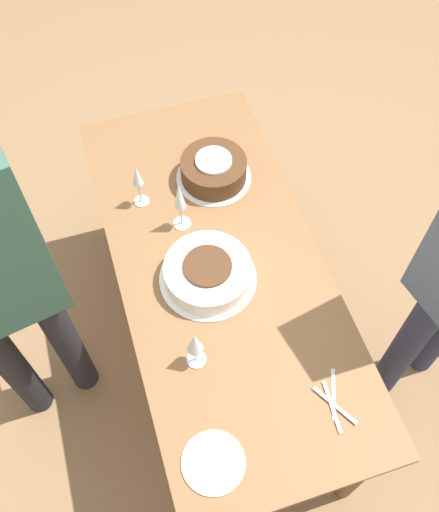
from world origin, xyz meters
TOP-DOWN VIEW (x-y plane):
  - ground_plane at (0.00, 0.00)m, footprint 12.00×12.00m
  - dining_table at (0.00, 0.00)m, footprint 1.68×0.74m
  - cake_center_white at (-0.05, 0.06)m, footprint 0.35×0.35m
  - cake_front_chocolate at (0.39, -0.10)m, footprint 0.30×0.30m
  - wine_glass_near at (0.36, 0.20)m, footprint 0.06×0.06m
  - wine_glass_far at (0.21, 0.08)m, footprint 0.07×0.07m
  - wine_glass_extra at (-0.33, 0.18)m, footprint 0.07×0.07m
  - dessert_plate_left at (-0.66, 0.23)m, footprint 0.19×0.19m
  - fork_pile at (-0.60, -0.19)m, footprint 0.20×0.10m

SIDE VIEW (x-z plane):
  - ground_plane at x=0.00m, z-range 0.00..0.00m
  - dining_table at x=0.00m, z-range 0.26..1.01m
  - dessert_plate_left at x=-0.66m, z-range 0.75..0.76m
  - fork_pile at x=-0.60m, z-range 0.75..0.76m
  - cake_center_white at x=-0.05m, z-range 0.75..0.84m
  - cake_front_chocolate at x=0.39m, z-range 0.75..0.86m
  - wine_glass_extra at x=-0.33m, z-range 0.79..0.98m
  - wine_glass_near at x=0.36m, z-range 0.79..0.99m
  - wine_glass_far at x=0.21m, z-range 0.79..1.03m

